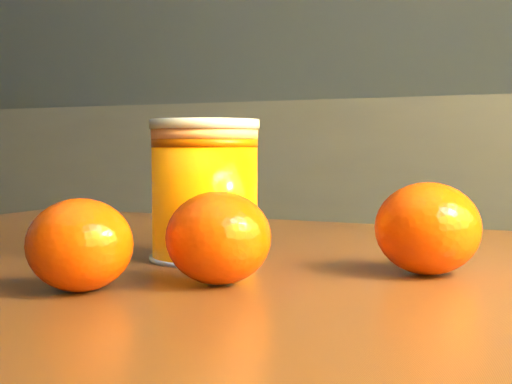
% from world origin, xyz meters
% --- Properties ---
extents(kitchen_counter, '(3.15, 0.60, 0.90)m').
position_xyz_m(kitchen_counter, '(0.00, 1.45, 0.45)').
color(kitchen_counter, '#4D4D52').
rests_on(kitchen_counter, ground).
extents(juice_glass, '(0.08, 0.08, 0.11)m').
position_xyz_m(juice_glass, '(0.81, 0.22, 0.77)').
color(juice_glass, orange).
rests_on(juice_glass, table).
extents(orange_front, '(0.08, 0.08, 0.06)m').
position_xyz_m(orange_front, '(0.86, 0.14, 0.75)').
color(orange_front, '#E24104').
rests_on(orange_front, table).
extents(orange_back, '(0.08, 0.08, 0.06)m').
position_xyz_m(orange_back, '(0.97, 0.23, 0.75)').
color(orange_back, '#E24104').
rests_on(orange_back, table).
extents(orange_extra, '(0.07, 0.07, 0.06)m').
position_xyz_m(orange_extra, '(0.80, 0.08, 0.75)').
color(orange_extra, '#E24104').
rests_on(orange_extra, table).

